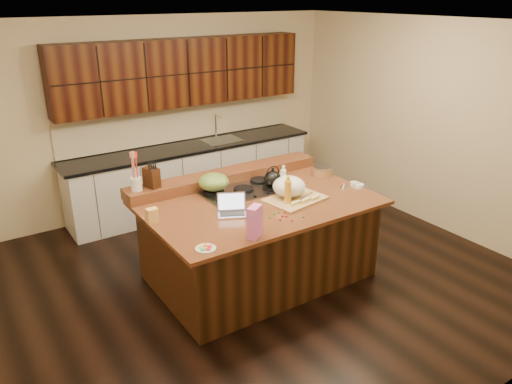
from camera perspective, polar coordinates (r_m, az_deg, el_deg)
room at (r=5.13m, az=0.31°, el=3.46°), size 5.52×5.02×2.72m
island at (r=5.47m, az=0.29°, el=-5.38°), size 2.40×1.60×0.92m
back_ledge at (r=5.81m, az=-3.54°, el=1.81°), size 2.40×0.30×0.12m
cooktop at (r=5.51m, az=-1.43°, el=0.19°), size 0.92×0.52×0.05m
back_counter at (r=7.23m, az=-7.58°, el=5.73°), size 3.70×0.66×2.40m
kettle at (r=5.52m, az=1.91°, el=1.54°), size 0.21×0.21×0.18m
green_bowl at (r=5.43m, az=-4.86°, el=1.15°), size 0.43×0.43×0.18m
laptop at (r=4.96m, az=-2.79°, el=-1.87°), size 0.35×0.33×0.20m
oil_bottle at (r=5.12m, az=3.65°, el=-0.13°), size 0.08×0.08×0.27m
vinegar_bottle at (r=5.48m, az=3.12°, el=1.28°), size 0.08×0.08×0.25m
wooden_tray at (r=5.29m, az=3.97°, el=0.31°), size 0.66×0.53×0.24m
ramekin_a at (r=5.73m, az=11.74°, el=0.67°), size 0.13×0.13×0.04m
ramekin_b at (r=5.78m, az=11.21°, el=0.90°), size 0.10×0.10×0.04m
ramekin_c at (r=5.92m, az=3.00°, el=1.82°), size 0.11×0.11×0.04m
strainer_bowl at (r=6.06m, az=7.57°, el=2.34°), size 0.29×0.29×0.09m
kitchen_timer at (r=5.69m, az=10.00°, el=0.79°), size 0.08×0.08×0.07m
pink_bag at (r=4.44m, az=-0.16°, el=-3.44°), size 0.18×0.16×0.30m
candy_plate at (r=4.33m, az=-5.77°, el=-6.45°), size 0.23×0.23×0.01m
package_box at (r=4.85m, az=-11.78°, el=-2.67°), size 0.11×0.07×0.15m
utensil_crock at (r=5.35m, az=-13.52°, el=0.90°), size 0.15×0.15×0.14m
knife_block at (r=5.39m, az=-11.86°, el=1.64°), size 0.15×0.20×0.22m
gumdrop_0 at (r=4.99m, az=3.32°, el=-2.29°), size 0.02×0.02×0.02m
gumdrop_1 at (r=4.98m, az=2.62°, el=-2.32°), size 0.02×0.02×0.02m
gumdrop_2 at (r=4.90m, az=3.05°, el=-2.79°), size 0.02×0.02×0.02m
gumdrop_3 at (r=4.94m, az=2.12°, el=-2.56°), size 0.02×0.02×0.02m
gumdrop_4 at (r=4.90m, az=3.49°, el=-2.78°), size 0.02×0.02×0.02m
gumdrop_5 at (r=5.09m, az=4.44°, el=-1.84°), size 0.02×0.02×0.02m
gumdrop_6 at (r=4.83m, az=2.80°, el=-3.17°), size 0.02×0.02×0.02m
gumdrop_7 at (r=4.87m, az=1.51°, el=-2.93°), size 0.02×0.02×0.02m
gumdrop_8 at (r=4.81m, az=4.12°, el=-3.29°), size 0.02×0.02×0.02m
gumdrop_9 at (r=4.89m, az=5.45°, el=-2.88°), size 0.02×0.02×0.02m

